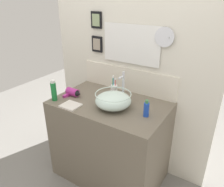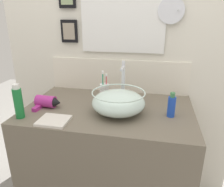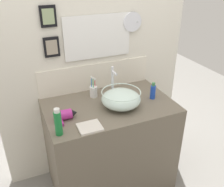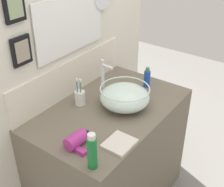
{
  "view_description": "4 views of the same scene",
  "coord_description": "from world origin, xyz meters",
  "px_view_note": "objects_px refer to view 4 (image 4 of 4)",
  "views": [
    {
      "loc": [
        0.99,
        -1.53,
        1.8
      ],
      "look_at": [
        0.02,
        0.0,
        0.96
      ],
      "focal_mm": 35.0,
      "sensor_mm": 36.0,
      "label": 1
    },
    {
      "loc": [
        0.28,
        -1.26,
        1.44
      ],
      "look_at": [
        0.02,
        0.0,
        0.96
      ],
      "focal_mm": 35.0,
      "sensor_mm": 36.0,
      "label": 2
    },
    {
      "loc": [
        -0.69,
        -1.67,
        1.91
      ],
      "look_at": [
        0.02,
        0.0,
        0.96
      ],
      "focal_mm": 40.0,
      "sensor_mm": 36.0,
      "label": 3
    },
    {
      "loc": [
        -1.35,
        -0.99,
        1.99
      ],
      "look_at": [
        0.02,
        0.0,
        0.96
      ],
      "focal_mm": 50.0,
      "sensor_mm": 36.0,
      "label": 4
    }
  ],
  "objects_px": {
    "glass_bowl_sink": "(125,97)",
    "lotion_bottle": "(147,78)",
    "shampoo_bottle": "(92,152)",
    "faucet": "(104,78)",
    "hand_towel": "(119,143)",
    "hair_drier": "(78,139)",
    "toothbrush_cup": "(80,97)"
  },
  "relations": [
    {
      "from": "hair_drier",
      "to": "lotion_bottle",
      "type": "distance_m",
      "value": 0.78
    },
    {
      "from": "hair_drier",
      "to": "faucet",
      "type": "bearing_deg",
      "value": 20.89
    },
    {
      "from": "hand_towel",
      "to": "toothbrush_cup",
      "type": "bearing_deg",
      "value": 67.22
    },
    {
      "from": "glass_bowl_sink",
      "to": "hair_drier",
      "type": "distance_m",
      "value": 0.46
    },
    {
      "from": "shampoo_bottle",
      "to": "toothbrush_cup",
      "type": "bearing_deg",
      "value": 46.87
    },
    {
      "from": "toothbrush_cup",
      "to": "hand_towel",
      "type": "height_order",
      "value": "toothbrush_cup"
    },
    {
      "from": "glass_bowl_sink",
      "to": "lotion_bottle",
      "type": "height_order",
      "value": "lotion_bottle"
    },
    {
      "from": "faucet",
      "to": "shampoo_bottle",
      "type": "bearing_deg",
      "value": -147.77
    },
    {
      "from": "glass_bowl_sink",
      "to": "shampoo_bottle",
      "type": "distance_m",
      "value": 0.58
    },
    {
      "from": "toothbrush_cup",
      "to": "shampoo_bottle",
      "type": "relative_size",
      "value": 0.95
    },
    {
      "from": "shampoo_bottle",
      "to": "glass_bowl_sink",
      "type": "bearing_deg",
      "value": 17.86
    },
    {
      "from": "faucet",
      "to": "hand_towel",
      "type": "bearing_deg",
      "value": -132.85
    },
    {
      "from": "shampoo_bottle",
      "to": "hand_towel",
      "type": "distance_m",
      "value": 0.23
    },
    {
      "from": "shampoo_bottle",
      "to": "lotion_bottle",
      "type": "xyz_separation_m",
      "value": [
        0.86,
        0.19,
        -0.03
      ]
    },
    {
      "from": "hair_drier",
      "to": "hand_towel",
      "type": "relative_size",
      "value": 1.02
    },
    {
      "from": "hair_drier",
      "to": "shampoo_bottle",
      "type": "distance_m",
      "value": 0.2
    },
    {
      "from": "lotion_bottle",
      "to": "hand_towel",
      "type": "relative_size",
      "value": 0.9
    },
    {
      "from": "hair_drier",
      "to": "glass_bowl_sink",
      "type": "bearing_deg",
      "value": 0.9
    },
    {
      "from": "faucet",
      "to": "hand_towel",
      "type": "xyz_separation_m",
      "value": [
        -0.33,
        -0.36,
        -0.15
      ]
    },
    {
      "from": "glass_bowl_sink",
      "to": "faucet",
      "type": "xyz_separation_m",
      "value": [
        0.0,
        0.17,
        0.09
      ]
    },
    {
      "from": "faucet",
      "to": "shampoo_bottle",
      "type": "distance_m",
      "value": 0.65
    },
    {
      "from": "faucet",
      "to": "toothbrush_cup",
      "type": "relative_size",
      "value": 1.48
    },
    {
      "from": "faucet",
      "to": "lotion_bottle",
      "type": "xyz_separation_m",
      "value": [
        0.31,
        -0.15,
        -0.09
      ]
    },
    {
      "from": "faucet",
      "to": "hair_drier",
      "type": "bearing_deg",
      "value": -159.11
    },
    {
      "from": "faucet",
      "to": "lotion_bottle",
      "type": "height_order",
      "value": "faucet"
    },
    {
      "from": "faucet",
      "to": "glass_bowl_sink",
      "type": "bearing_deg",
      "value": -90.0
    },
    {
      "from": "hair_drier",
      "to": "toothbrush_cup",
      "type": "distance_m",
      "value": 0.41
    },
    {
      "from": "shampoo_bottle",
      "to": "hand_towel",
      "type": "relative_size",
      "value": 1.23
    },
    {
      "from": "toothbrush_cup",
      "to": "hand_towel",
      "type": "distance_m",
      "value": 0.48
    },
    {
      "from": "glass_bowl_sink",
      "to": "lotion_bottle",
      "type": "bearing_deg",
      "value": 3.12
    },
    {
      "from": "glass_bowl_sink",
      "to": "shampoo_bottle",
      "type": "xyz_separation_m",
      "value": [
        -0.55,
        -0.18,
        0.03
      ]
    },
    {
      "from": "toothbrush_cup",
      "to": "lotion_bottle",
      "type": "xyz_separation_m",
      "value": [
        0.46,
        -0.23,
        0.02
      ]
    }
  ]
}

